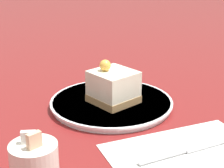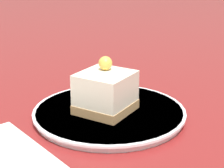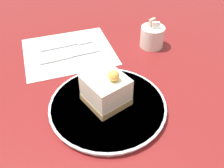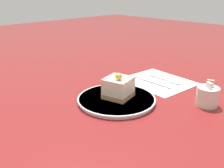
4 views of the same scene
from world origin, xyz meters
name	(u,v)px [view 1 (image 1 of 4)]	position (x,y,z in m)	size (l,w,h in m)	color
ground_plane	(117,111)	(0.00, 0.00, 0.00)	(4.00, 4.00, 0.00)	maroon
plate	(113,103)	(0.02, 0.00, 0.01)	(0.25, 0.25, 0.01)	white
cake_slice	(114,86)	(0.02, 0.00, 0.05)	(0.10, 0.10, 0.09)	#AD8451
napkin	(196,162)	(-0.22, -0.01, 0.00)	(0.23, 0.26, 0.00)	white
knife	(193,148)	(-0.19, -0.03, 0.01)	(0.02, 0.17, 0.00)	silver
sugar_bowl	(34,163)	(-0.16, 0.21, 0.03)	(0.07, 0.07, 0.08)	silver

